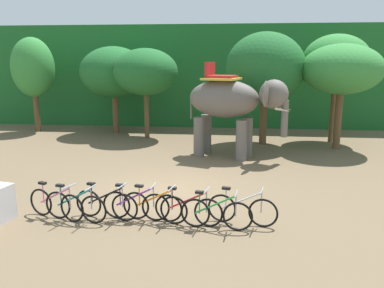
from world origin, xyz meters
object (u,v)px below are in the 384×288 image
Objects in this scene: tree_far_left at (342,70)px; bike_white at (242,209)px; elephant at (232,103)px; tree_far_right at (265,68)px; bike_pink at (56,204)px; bike_orange at (154,207)px; bike_purple at (136,205)px; bike_teal at (75,206)px; bike_green at (216,213)px; tree_left at (114,72)px; tree_right at (33,68)px; bike_red at (188,209)px; tree_center_left at (146,72)px; bike_black at (106,204)px; tree_center_right at (336,61)px.

tree_far_left reaches higher than bike_white.
tree_far_left is 1.07× the size of elephant.
tree_far_right is 3.23m from tree_far_left.
bike_pink is at bearing -121.59° from tree_far_right.
bike_orange is 1.00× the size of bike_white.
bike_purple is at bearing 3.92° from bike_pink.
bike_green is (3.45, -0.11, 0.00)m from bike_teal.
tree_left is at bearing 110.92° from bike_orange.
tree_right reaches higher than bike_red.
tree_right is 2.98× the size of bike_teal.
tree_far_right reaches higher than bike_green.
tree_far_left is 2.70× the size of bike_orange.
tree_center_left is (1.96, -1.21, 0.06)m from tree_left.
elephant is 7.55m from bike_black.
tree_far_right reaches higher than bike_pink.
bike_green is (1.52, -0.28, 0.00)m from bike_orange.
tree_far_right reaches higher than tree_far_left.
tree_far_right reaches higher than bike_red.
tree_left is at bearing 173.55° from tree_center_right.
bike_green is (2.74, -0.32, 0.00)m from bike_black.
bike_pink is 3.30m from bike_red.
bike_purple is at bearing 173.60° from bike_red.
tree_left reaches higher than bike_orange.
tree_center_right is at bearing -4.48° from tree_right.
bike_green is (-1.76, -9.55, -3.10)m from tree_far_right.
bike_black is 3.34m from bike_white.
bike_pink is (-9.03, -10.25, -3.41)m from tree_center_right.
bike_black and bike_white have the same top height.
tree_left is (4.39, 0.04, -0.22)m from tree_right.
tree_center_left is 0.88× the size of tree_center_right.
bike_teal is 1.47m from bike_purple.
tree_right is at bearing -179.54° from tree_left.
tree_right reaches higher than bike_green.
tree_right is 15.83m from bike_green.
tree_far_right is 10.42m from bike_purple.
bike_pink is at bearing 177.03° from bike_green.
tree_far_left reaches higher than bike_purple.
bike_orange is at bearing -52.42° from tree_right.
bike_teal is at bearing -118.91° from tree_far_right.
tree_far_left reaches higher than tree_center_left.
bike_purple is 0.48m from bike_orange.
bike_red is (2.06, -0.13, 0.00)m from bike_black.
tree_center_right is (3.29, 0.90, 0.31)m from tree_far_right.
tree_center_right is 13.23m from bike_black.
tree_center_left is 8.99m from tree_far_left.
bike_red is 1.29m from bike_white.
tree_far_left is 11.46m from bike_purple.
tree_far_left is (3.18, -0.61, -0.03)m from tree_far_right.
bike_orange and bike_white have the same top height.
bike_red is 0.71m from bike_green.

